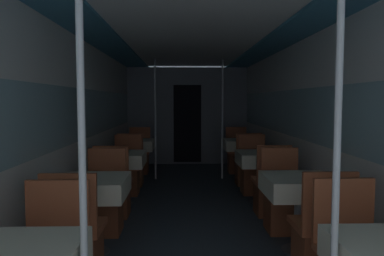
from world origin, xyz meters
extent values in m
cube|color=silver|center=(-1.41, 3.54, 1.12)|extent=(0.05, 9.88, 2.24)
cube|color=#9EC6D1|center=(-1.40, 3.54, 1.30)|extent=(0.03, 9.09, 0.64)
cube|color=silver|center=(1.41, 3.54, 1.12)|extent=(0.05, 9.88, 2.24)
cube|color=#9EC6D1|center=(1.40, 3.54, 1.30)|extent=(0.03, 9.09, 0.64)
cube|color=white|center=(0.00, 3.54, 2.29)|extent=(2.83, 9.88, 0.04)
cube|color=teal|center=(-1.16, 3.54, 2.25)|extent=(0.51, 9.48, 0.03)
cube|color=teal|center=(1.16, 3.54, 2.25)|extent=(0.51, 9.48, 0.03)
cube|color=slate|center=(0.00, 7.62, 1.12)|extent=(2.77, 0.08, 2.24)
cube|color=black|center=(0.00, 7.57, 0.94)|extent=(0.64, 0.01, 1.79)
cube|color=#B2B2B7|center=(-1.00, 0.74, 0.72)|extent=(0.63, 0.63, 0.02)
cube|color=#B25633|center=(-1.00, 1.48, 0.70)|extent=(0.43, 0.04, 0.46)
cylinder|color=silver|center=(-0.63, 0.74, 1.12)|extent=(0.04, 0.04, 2.24)
cylinder|color=#4C4C51|center=(-1.00, 2.46, 0.01)|extent=(0.32, 0.32, 0.01)
cylinder|color=#B7B7BC|center=(-1.00, 2.46, 0.37)|extent=(0.09, 0.09, 0.70)
cube|color=#B2B2B7|center=(-1.00, 2.46, 0.72)|extent=(0.63, 0.63, 0.02)
cube|color=beige|center=(-1.00, 2.46, 0.65)|extent=(0.67, 0.67, 0.19)
cube|color=brown|center=(-1.00, 1.91, 0.21)|extent=(0.37, 0.37, 0.41)
cube|color=#B25633|center=(-1.00, 1.91, 0.44)|extent=(0.43, 0.43, 0.05)
cube|color=#B25633|center=(-1.00, 1.72, 0.70)|extent=(0.43, 0.04, 0.46)
cube|color=brown|center=(-1.00, 3.01, 0.21)|extent=(0.37, 0.37, 0.41)
cube|color=#B25633|center=(-1.00, 3.01, 0.44)|extent=(0.43, 0.43, 0.05)
cube|color=#B25633|center=(-1.00, 3.21, 0.70)|extent=(0.43, 0.04, 0.46)
cylinder|color=#4C4C51|center=(-1.00, 4.19, 0.01)|extent=(0.32, 0.32, 0.01)
cylinder|color=#B7B7BC|center=(-1.00, 4.19, 0.37)|extent=(0.09, 0.09, 0.70)
cube|color=#B2B2B7|center=(-1.00, 4.19, 0.72)|extent=(0.63, 0.63, 0.02)
cube|color=beige|center=(-1.00, 4.19, 0.65)|extent=(0.67, 0.67, 0.19)
cube|color=brown|center=(-1.00, 3.64, 0.21)|extent=(0.37, 0.37, 0.41)
cube|color=#B25633|center=(-1.00, 3.64, 0.44)|extent=(0.43, 0.43, 0.05)
cube|color=#B25633|center=(-1.00, 3.44, 0.70)|extent=(0.43, 0.04, 0.46)
cube|color=brown|center=(-1.00, 4.74, 0.21)|extent=(0.37, 0.37, 0.41)
cube|color=#B25633|center=(-1.00, 4.74, 0.44)|extent=(0.43, 0.43, 0.05)
cube|color=#B25633|center=(-1.00, 4.93, 0.70)|extent=(0.43, 0.04, 0.46)
cylinder|color=#4C4C51|center=(-1.00, 5.91, 0.01)|extent=(0.32, 0.32, 0.01)
cylinder|color=#B7B7BC|center=(-1.00, 5.91, 0.37)|extent=(0.09, 0.09, 0.70)
cube|color=#B2B2B7|center=(-1.00, 5.91, 0.72)|extent=(0.63, 0.63, 0.02)
cube|color=beige|center=(-1.00, 5.91, 0.65)|extent=(0.67, 0.67, 0.19)
cube|color=brown|center=(-1.00, 5.36, 0.21)|extent=(0.37, 0.37, 0.41)
cube|color=#B25633|center=(-1.00, 5.36, 0.44)|extent=(0.43, 0.43, 0.05)
cube|color=#B25633|center=(-1.00, 5.16, 0.70)|extent=(0.43, 0.04, 0.46)
cube|color=brown|center=(-1.00, 6.46, 0.21)|extent=(0.37, 0.37, 0.41)
cube|color=#B25633|center=(-1.00, 6.46, 0.44)|extent=(0.43, 0.43, 0.05)
cube|color=#B25633|center=(-1.00, 6.66, 0.70)|extent=(0.43, 0.04, 0.46)
cylinder|color=silver|center=(-0.63, 5.91, 1.12)|extent=(0.04, 0.04, 2.24)
cube|color=#B25633|center=(1.00, 1.48, 0.70)|extent=(0.43, 0.04, 0.46)
cylinder|color=silver|center=(0.63, 0.74, 1.12)|extent=(0.04, 0.04, 2.24)
cylinder|color=#4C4C51|center=(1.00, 2.46, 0.01)|extent=(0.32, 0.32, 0.01)
cylinder|color=#B7B7BC|center=(1.00, 2.46, 0.37)|extent=(0.09, 0.09, 0.70)
cube|color=#B2B2B7|center=(1.00, 2.46, 0.72)|extent=(0.63, 0.63, 0.02)
cube|color=beige|center=(1.00, 2.46, 0.65)|extent=(0.67, 0.67, 0.19)
cube|color=brown|center=(1.00, 1.91, 0.21)|extent=(0.37, 0.37, 0.41)
cube|color=#B25633|center=(1.00, 1.91, 0.44)|extent=(0.43, 0.43, 0.05)
cube|color=#B25633|center=(1.00, 1.72, 0.70)|extent=(0.43, 0.04, 0.46)
cube|color=brown|center=(1.00, 3.01, 0.21)|extent=(0.37, 0.37, 0.41)
cube|color=#B25633|center=(1.00, 3.01, 0.44)|extent=(0.43, 0.43, 0.05)
cube|color=#B25633|center=(1.00, 3.21, 0.70)|extent=(0.43, 0.04, 0.46)
cylinder|color=#4C4C51|center=(1.00, 4.19, 0.01)|extent=(0.32, 0.32, 0.01)
cylinder|color=#B7B7BC|center=(1.00, 4.19, 0.37)|extent=(0.09, 0.09, 0.70)
cube|color=#B2B2B7|center=(1.00, 4.19, 0.72)|extent=(0.63, 0.63, 0.02)
cube|color=beige|center=(1.00, 4.19, 0.65)|extent=(0.67, 0.67, 0.19)
cube|color=brown|center=(1.00, 3.64, 0.21)|extent=(0.37, 0.37, 0.41)
cube|color=#B25633|center=(1.00, 3.64, 0.44)|extent=(0.43, 0.43, 0.05)
cube|color=#B25633|center=(1.00, 3.44, 0.70)|extent=(0.43, 0.04, 0.46)
cube|color=brown|center=(1.00, 4.74, 0.21)|extent=(0.37, 0.37, 0.41)
cube|color=#B25633|center=(1.00, 4.74, 0.44)|extent=(0.43, 0.43, 0.05)
cube|color=#B25633|center=(1.00, 4.93, 0.70)|extent=(0.43, 0.04, 0.46)
cylinder|color=#4C4C51|center=(1.00, 5.91, 0.01)|extent=(0.32, 0.32, 0.01)
cylinder|color=#B7B7BC|center=(1.00, 5.91, 0.37)|extent=(0.09, 0.09, 0.70)
cube|color=#B2B2B7|center=(1.00, 5.91, 0.72)|extent=(0.63, 0.63, 0.02)
cube|color=beige|center=(1.00, 5.91, 0.65)|extent=(0.67, 0.67, 0.19)
cube|color=brown|center=(1.00, 5.36, 0.21)|extent=(0.37, 0.37, 0.41)
cube|color=#B25633|center=(1.00, 5.36, 0.44)|extent=(0.43, 0.43, 0.05)
cube|color=#B25633|center=(1.00, 5.16, 0.70)|extent=(0.43, 0.04, 0.46)
cube|color=brown|center=(1.00, 6.46, 0.21)|extent=(0.37, 0.37, 0.41)
cube|color=#B25633|center=(1.00, 6.46, 0.44)|extent=(0.43, 0.43, 0.05)
cube|color=#B25633|center=(1.00, 6.66, 0.70)|extent=(0.43, 0.04, 0.46)
cylinder|color=silver|center=(0.63, 5.91, 1.12)|extent=(0.04, 0.04, 2.24)
camera|label=1|loc=(-0.15, -1.08, 1.47)|focal=35.00mm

